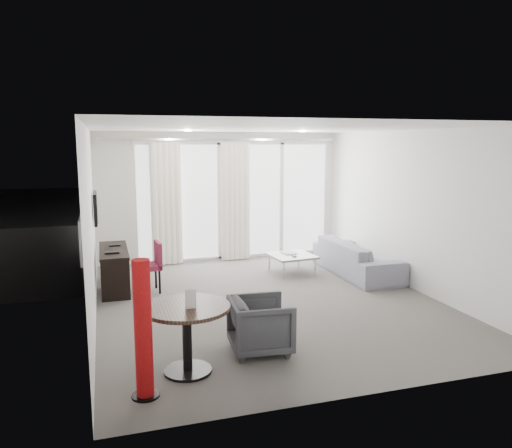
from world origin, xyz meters
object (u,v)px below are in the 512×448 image
object	(u,v)px
desk	(114,269)
tub_armchair	(261,325)
red_lamp	(143,329)
rattan_chair_a	(254,225)
round_table	(187,339)
desk_chair	(147,267)
coffee_table	(292,264)
sofa	(357,257)
rattan_chair_b	(286,225)

from	to	relation	value
desk	tub_armchair	distance (m)	3.45
red_lamp	rattan_chair_a	world-z (taller)	red_lamp
round_table	tub_armchair	xyz separation A→B (m)	(0.90, 0.28, -0.05)
tub_armchair	rattan_chair_a	bearing A→B (deg)	-11.63
desk_chair	desk	bearing A→B (deg)	142.32
desk	red_lamp	xyz separation A→B (m)	(0.18, -3.76, 0.34)
round_table	tub_armchair	distance (m)	0.94
red_lamp	coffee_table	world-z (taller)	red_lamp
desk	coffee_table	size ratio (longest dim) A/B	1.86
red_lamp	sofa	bearing A→B (deg)	39.89
tub_armchair	rattan_chair_b	world-z (taller)	rattan_chair_b
tub_armchair	coffee_table	xyz separation A→B (m)	(1.62, 3.17, -0.14)
rattan_chair_a	tub_armchair	bearing A→B (deg)	-130.68
red_lamp	coffee_table	distance (m)	4.89
red_lamp	coffee_table	size ratio (longest dim) A/B	1.75
red_lamp	rattan_chair_a	distance (m)	7.49
round_table	rattan_chair_b	xyz separation A→B (m)	(3.53, 6.48, 0.00)
sofa	rattan_chair_b	bearing A→B (deg)	1.53
red_lamp	coffee_table	bearing A→B (deg)	52.16
tub_armchair	rattan_chair_a	distance (m)	6.37
sofa	rattan_chair_a	world-z (taller)	rattan_chair_a
desk_chair	rattan_chair_a	world-z (taller)	rattan_chair_a
desk	red_lamp	world-z (taller)	red_lamp
desk	round_table	bearing A→B (deg)	-79.14
sofa	coffee_table	bearing A→B (deg)	69.29
desk_chair	rattan_chair_a	xyz separation A→B (m)	(2.84, 3.36, 0.01)
tub_armchair	coffee_table	world-z (taller)	tub_armchair
desk	rattan_chair_a	size ratio (longest dim) A/B	1.69
round_table	rattan_chair_a	distance (m)	6.94
desk	tub_armchair	xyz separation A→B (m)	(1.54, -3.09, -0.02)
red_lamp	rattan_chair_b	xyz separation A→B (m)	(4.01, 6.87, -0.30)
desk	coffee_table	distance (m)	3.17
round_table	red_lamp	distance (m)	0.68
desk_chair	coffee_table	xyz separation A→B (m)	(2.66, 0.42, -0.24)
red_lamp	rattan_chair_a	xyz separation A→B (m)	(3.16, 6.79, -0.25)
round_table	coffee_table	bearing A→B (deg)	53.92
coffee_table	sofa	distance (m)	1.20
coffee_table	sofa	bearing A→B (deg)	-20.71
red_lamp	rattan_chair_a	size ratio (longest dim) A/B	1.59
rattan_chair_a	sofa	bearing A→B (deg)	-98.79
sofa	rattan_chair_a	bearing A→B (deg)	15.52
desk_chair	round_table	bearing A→B (deg)	-91.44
desk_chair	sofa	size ratio (longest dim) A/B	0.39
desk	sofa	world-z (taller)	desk
tub_armchair	coffee_table	bearing A→B (deg)	-22.29
coffee_table	rattan_chair_b	world-z (taller)	rattan_chair_b
desk_chair	round_table	xyz separation A→B (m)	(0.15, -3.03, -0.04)
round_table	desk	bearing A→B (deg)	100.86
rattan_chair_a	rattan_chair_b	bearing A→B (deg)	-18.59
desk_chair	red_lamp	distance (m)	3.45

